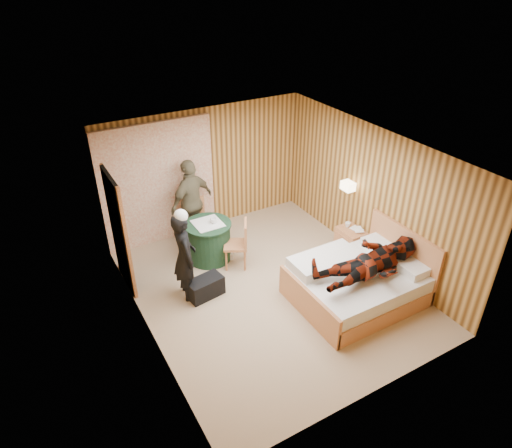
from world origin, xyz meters
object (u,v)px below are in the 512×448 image
round_table (209,241)px  man_at_table (192,202)px  nightstand (350,241)px  duffel_bag (205,287)px  man_on_bed (373,256)px  woman_standing (185,256)px  chair_far (195,217)px  wall_lamp (348,186)px  chair_near (240,241)px  bed (357,282)px

round_table → man_at_table: man_at_table is taller
round_table → nightstand: bearing=-26.5°
duffel_bag → man_on_bed: size_ratio=0.34×
woman_standing → round_table: bearing=-36.9°
chair_far → duffel_bag: size_ratio=1.56×
wall_lamp → woman_standing: size_ratio=0.17×
chair_near → duffel_bag: size_ratio=1.53×
bed → man_at_table: (-1.63, 2.96, 0.55)m
wall_lamp → round_table: 2.74m
wall_lamp → nightstand: (-0.04, -0.28, -1.03)m
bed → chair_near: 2.16m
chair_near → wall_lamp: bearing=107.4°
duffel_bag → man_on_bed: bearing=-43.4°
wall_lamp → man_on_bed: 1.78m
duffel_bag → woman_standing: woman_standing is taller
wall_lamp → man_on_bed: man_on_bed is taller
round_table → chair_far: (0.02, 0.68, 0.16)m
bed → chair_near: bearing=125.1°
chair_far → man_on_bed: man_on_bed is taller
woman_standing → duffel_bag: bearing=-118.6°
round_table → man_on_bed: 3.03m
duffel_bag → man_at_table: 1.89m
bed → round_table: (-1.63, 2.24, 0.07)m
woman_standing → man_at_table: size_ratio=0.90×
bed → woman_standing: size_ratio=1.29×
bed → man_on_bed: bearing=-83.8°
man_at_table → duffel_bag: bearing=50.9°
chair_far → round_table: bearing=-75.9°
chair_far → man_on_bed: (1.63, -3.15, 0.42)m
round_table → duffel_bag: bearing=-118.3°
round_table → man_on_bed: man_on_bed is taller
nightstand → round_table: round_table is taller
wall_lamp → chair_near: wall_lamp is taller
round_table → chair_far: 0.70m
nightstand → duffel_bag: bearing=175.7°
nightstand → man_at_table: (-2.38, 1.90, 0.59)m
woman_standing → bed: bearing=-114.0°
wall_lamp → woman_standing: bearing=178.0°
bed → round_table: 2.77m
nightstand → chair_far: chair_far is taller
round_table → chair_near: bearing=-51.0°
bed → man_at_table: 3.42m
woman_standing → man_on_bed: 2.95m
wall_lamp → chair_far: bearing=146.7°
wall_lamp → round_table: size_ratio=0.30×
round_table → man_on_bed: (1.65, -2.47, 0.58)m
wall_lamp → bed: wall_lamp is taller
bed → woman_standing: woman_standing is taller
nightstand → chair_near: bearing=160.6°
bed → round_table: size_ratio=2.32×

